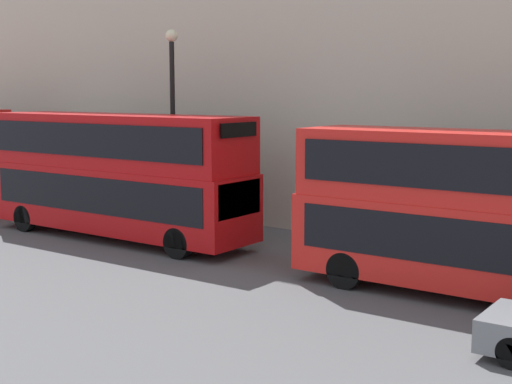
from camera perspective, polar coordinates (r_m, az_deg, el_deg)
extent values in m
cube|color=red|center=(18.69, 18.94, -4.22)|extent=(2.55, 10.63, 2.09)
cube|color=red|center=(18.39, 19.22, 1.72)|extent=(2.50, 10.41, 1.80)
cube|color=black|center=(18.64, 18.98, -3.47)|extent=(2.59, 9.78, 1.17)
cube|color=black|center=(18.38, 19.23, 2.00)|extent=(2.59, 9.78, 1.08)
cylinder|color=black|center=(19.24, 7.12, -6.23)|extent=(0.30, 1.00, 1.00)
cylinder|color=black|center=(21.19, 10.02, -4.96)|extent=(0.30, 1.00, 1.00)
cube|color=#B20C0F|center=(25.81, -10.99, -0.48)|extent=(2.55, 10.85, 2.21)
cube|color=#B20C0F|center=(25.60, -11.12, 4.03)|extent=(2.50, 10.63, 1.86)
cube|color=black|center=(25.78, -11.01, 0.10)|extent=(2.59, 9.98, 1.24)
cube|color=black|center=(25.59, -11.12, 4.24)|extent=(2.59, 9.98, 1.12)
cube|color=black|center=(22.19, -1.36, -0.57)|extent=(2.17, 0.06, 1.11)
cube|color=black|center=(21.97, -1.38, 5.00)|extent=(1.78, 0.06, 0.45)
cylinder|color=black|center=(22.56, -6.27, -4.08)|extent=(0.30, 1.00, 1.00)
cylinder|color=black|center=(24.25, -2.73, -3.19)|extent=(0.30, 1.00, 1.00)
cylinder|color=black|center=(28.15, -17.99, -2.00)|extent=(0.30, 1.00, 1.00)
cylinder|color=black|center=(29.52, -14.50, -1.41)|extent=(0.30, 1.00, 1.00)
cylinder|color=black|center=(26.34, -6.65, 4.23)|extent=(0.18, 0.18, 6.99)
sphere|color=beige|center=(26.35, -6.78, 12.31)|extent=(0.44, 0.44, 0.44)
cylinder|color=#26262D|center=(34.01, -18.61, -0.04)|extent=(0.36, 0.36, 1.36)
sphere|color=tan|center=(33.91, -18.67, 1.28)|extent=(0.22, 0.22, 0.22)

